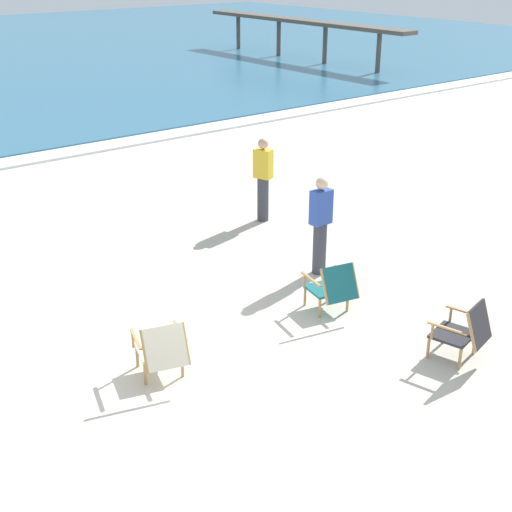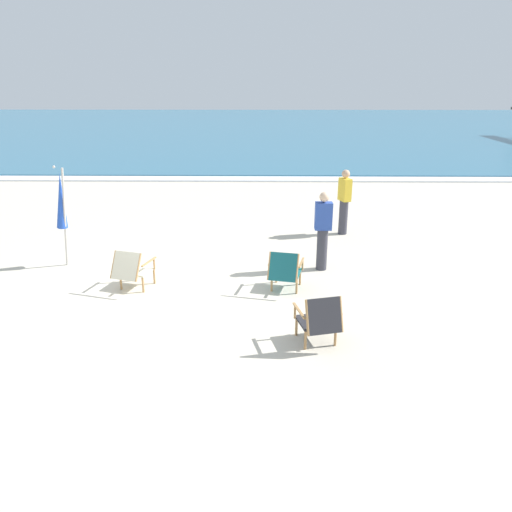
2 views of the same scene
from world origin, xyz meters
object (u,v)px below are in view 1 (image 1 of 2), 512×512
object	(u,v)px
beach_chair_front_left	(465,330)
person_by_waterline	(263,179)
person_near_chairs	(320,225)
beach_chair_back_left	(333,286)
beach_chair_front_right	(162,349)

from	to	relation	value
beach_chair_front_left	person_by_waterline	size ratio (longest dim) A/B	0.50
beach_chair_front_left	person_near_chairs	size ratio (longest dim) A/B	0.50
person_by_waterline	beach_chair_back_left	bearing A→B (deg)	-114.02
beach_chair_front_right	beach_chair_front_left	bearing A→B (deg)	-31.53
beach_chair_back_left	person_near_chairs	distance (m)	1.46
beach_chair_front_right	beach_chair_back_left	size ratio (longest dim) A/B	1.06
beach_chair_front_left	person_by_waterline	world-z (taller)	person_by_waterline
person_by_waterline	beach_chair_front_right	bearing A→B (deg)	-141.06
beach_chair_front_right	beach_chair_back_left	bearing A→B (deg)	-0.61
beach_chair_front_right	beach_chair_front_left	distance (m)	3.83
beach_chair_front_left	person_by_waterline	distance (m)	5.74
person_near_chairs	person_by_waterline	distance (m)	2.61
person_near_chairs	person_by_waterline	xyz separation A→B (m)	(0.81, 2.48, 0.00)
beach_chair_back_left	person_by_waterline	size ratio (longest dim) A/B	0.51
beach_chair_front_left	person_near_chairs	distance (m)	3.17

